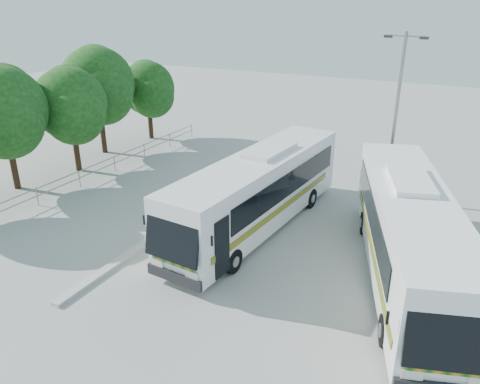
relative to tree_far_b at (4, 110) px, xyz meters
The scene contains 10 objects.
ground 13.85m from the tree_far_b, ahead, with size 100.00×100.00×0.00m, color #A1A19C.
kerb_divider 11.65m from the tree_far_b, ahead, with size 0.40×16.00×0.15m, color #B2B2AD.
railing 5.62m from the tree_far_b, 42.90° to the left, with size 0.06×22.00×1.00m.
tree_far_b is the anchor object (origin of this frame).
tree_far_c 4.01m from the tree_far_b, 77.09° to the left, with size 4.97×4.69×6.49m.
tree_far_d 7.61m from the tree_far_b, 92.23° to the left, with size 5.62×5.30×7.33m.
tree_far_e 12.13m from the tree_far_b, 88.17° to the left, with size 4.54×4.28×5.92m.
coach_main 14.78m from the tree_far_b, ahead, with size 3.58×12.74×3.49m.
coach_adjacent 21.54m from the tree_far_b, ahead, with size 6.47×13.09×3.59m.
lamppost 20.87m from the tree_far_b, 23.27° to the left, with size 2.13×0.58×8.72m.
Camera 1 is at (9.89, -15.23, 10.14)m, focal length 35.00 mm.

